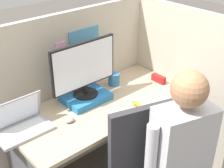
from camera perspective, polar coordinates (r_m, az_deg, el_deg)
cubicle_panel_back at (r=2.62m, az=-6.64°, el=-1.56°), size 1.90×0.05×1.39m
cubicle_panel_right at (r=2.80m, az=10.50°, el=0.23°), size 0.04×1.26×1.39m
desk at (r=2.46m, az=-1.80°, el=-7.37°), size 1.40×0.64×0.75m
paper_box at (r=2.40m, az=-4.82°, el=-2.40°), size 0.34×0.26×0.05m
monitor at (r=2.28m, az=-5.12°, el=3.03°), size 0.55×0.19×0.42m
laptop at (r=2.14m, az=-16.23°, el=-7.21°), size 0.36×0.21×0.23m
mouse at (r=2.17m, az=-7.71°, el=-6.58°), size 0.07×0.05×0.03m
stapler at (r=2.67m, az=8.51°, el=0.97°), size 0.04×0.13×0.06m
carrot_toy at (r=2.30m, az=5.31°, el=-4.11°), size 0.04×0.15×0.04m
person at (r=1.92m, az=13.91°, el=-12.93°), size 0.46×0.48×1.31m
coffee_mug at (r=2.59m, az=0.35°, el=0.93°), size 0.09×0.09×0.11m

